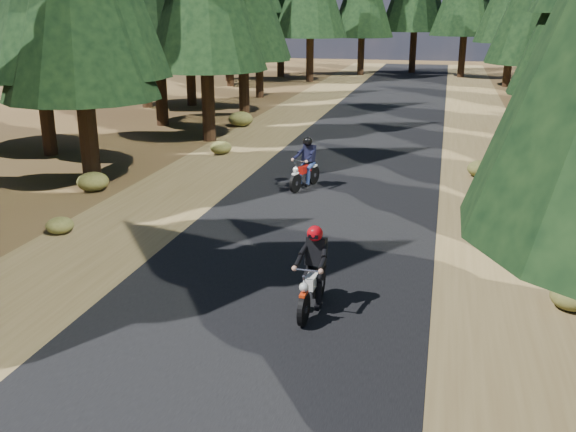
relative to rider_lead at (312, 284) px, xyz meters
name	(u,v)px	position (x,y,z in m)	size (l,w,h in m)	color
ground	(269,295)	(-0.92, 0.48, -0.52)	(120.00, 120.00, 0.00)	#432C17
road	(320,216)	(-0.92, 5.48, -0.52)	(6.00, 100.00, 0.01)	black
shoulder_l	(157,204)	(-5.52, 5.48, -0.52)	(3.20, 100.00, 0.01)	brown
shoulder_r	(504,230)	(3.68, 5.48, -0.52)	(3.20, 100.00, 0.01)	brown
understory_shrubs	(361,182)	(-0.18, 8.10, -0.25)	(16.06, 29.08, 0.67)	#474C1E
rider_lead	(312,284)	(0.00, 0.00, 0.00)	(0.61, 1.77, 1.56)	silver
rider_follow	(305,172)	(-1.88, 8.03, 0.00)	(1.00, 1.81, 1.54)	maroon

